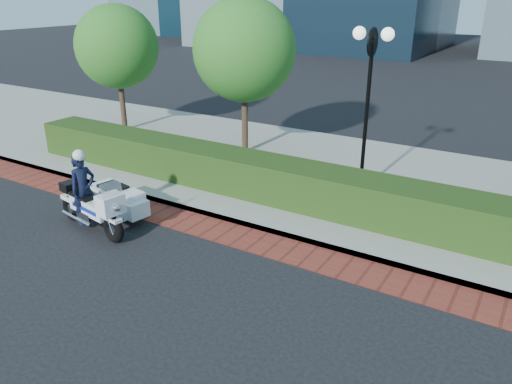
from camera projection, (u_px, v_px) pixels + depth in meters
The scene contains 8 objects.
ground at pixel (218, 272), 9.85m from camera, with size 120.00×120.00×0.00m, color black.
brick_strip at pixel (257, 242), 11.03m from camera, with size 60.00×1.00×0.01m, color maroon.
sidewalk at pixel (337, 178), 14.56m from camera, with size 60.00×8.00×0.15m, color gray.
hedge_main at pixel (301, 185), 12.45m from camera, with size 18.00×1.20×1.00m, color black.
lamppost at pixel (369, 86), 12.35m from camera, with size 1.02×0.70×4.21m.
tree_a at pixel (117, 47), 18.10m from camera, with size 3.00×3.00×4.58m.
tree_b at pixel (244, 50), 15.37m from camera, with size 3.20×3.20×4.89m.
police_motorcycle at pixel (100, 199), 11.60m from camera, with size 2.36×1.86×1.92m.
Camera 1 is at (5.08, -6.87, 5.21)m, focal length 35.00 mm.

